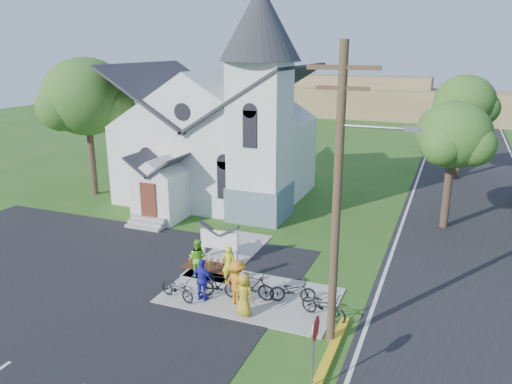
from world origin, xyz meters
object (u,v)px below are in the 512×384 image
at_px(bike_0, 177,289).
at_px(bike_2, 293,290).
at_px(cyclist_2, 202,280).
at_px(cyclist_4, 244,295).
at_px(bike_3, 253,286).
at_px(church_sign, 219,240).
at_px(stop_sign, 315,338).
at_px(cyclist_3, 237,283).
at_px(utility_pole, 339,192).
at_px(bike_1, 219,285).
at_px(cyclist_0, 229,264).
at_px(bike_4, 324,306).
at_px(cyclist_1, 197,258).

bearing_deg(bike_0, bike_2, -55.33).
relative_size(cyclist_2, cyclist_4, 1.03).
bearing_deg(bike_3, bike_0, 111.78).
bearing_deg(church_sign, stop_sign, -48.12).
bearing_deg(cyclist_3, utility_pole, -173.51).
xyz_separation_m(stop_sign, bike_1, (-5.04, 4.07, -1.19)).
bearing_deg(bike_0, utility_pole, -80.09).
relative_size(cyclist_0, bike_4, 0.88).
bearing_deg(cyclist_3, cyclist_2, 30.03).
bearing_deg(cyclist_3, church_sign, -33.08).
bearing_deg(bike_4, cyclist_3, 111.75).
xyz_separation_m(church_sign, cyclist_4, (3.08, -4.24, -0.13)).
xyz_separation_m(utility_pole, cyclist_1, (-6.69, 2.76, -4.50)).
distance_m(utility_pole, cyclist_3, 6.10).
xyz_separation_m(cyclist_1, cyclist_3, (2.64, -1.64, 0.07)).
xyz_separation_m(utility_pole, cyclist_2, (-5.47, 0.91, -4.48)).
height_order(bike_0, bike_1, bike_1).
relative_size(church_sign, bike_3, 1.20).
bearing_deg(cyclist_4, utility_pole, -169.50).
relative_size(utility_pole, cyclist_3, 5.39).
xyz_separation_m(church_sign, bike_1, (1.60, -3.33, -0.43)).
xyz_separation_m(cyclist_4, bike_4, (2.82, 0.91, -0.34)).
relative_size(utility_pole, bike_4, 5.25).
bearing_deg(stop_sign, cyclist_2, 146.91).
bearing_deg(cyclist_3, bike_3, -98.67).
xyz_separation_m(cyclist_0, bike_4, (4.49, -1.33, -0.34)).
relative_size(utility_pole, stop_sign, 4.03).
bearing_deg(bike_2, cyclist_2, 92.41).
bearing_deg(cyclist_4, bike_0, 15.19).
relative_size(bike_1, bike_4, 0.95).
bearing_deg(bike_3, cyclist_3, 148.61).
bearing_deg(bike_1, cyclist_4, -134.66).
height_order(bike_1, cyclist_4, cyclist_4).
xyz_separation_m(bike_0, cyclist_2, (0.97, 0.31, 0.42)).
height_order(stop_sign, cyclist_0, stop_sign).
relative_size(bike_0, cyclist_1, 1.00).
distance_m(cyclist_1, cyclist_3, 3.11).
bearing_deg(cyclist_4, cyclist_1, -17.68).
relative_size(church_sign, utility_pole, 0.22).
xyz_separation_m(cyclist_2, bike_4, (4.81, 0.46, -0.37)).
distance_m(cyclist_3, bike_4, 3.42).
relative_size(utility_pole, cyclist_1, 5.83).
bearing_deg(cyclist_2, cyclist_1, -50.08).
height_order(cyclist_2, bike_4, cyclist_2).
xyz_separation_m(stop_sign, bike_3, (-3.74, 4.46, -1.18)).
relative_size(church_sign, bike_0, 1.28).
relative_size(stop_sign, cyclist_4, 1.47).
bearing_deg(church_sign, bike_0, -88.33).
xyz_separation_m(church_sign, bike_3, (2.90, -2.94, -0.43)).
relative_size(bike_0, cyclist_2, 0.98).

